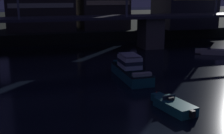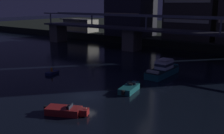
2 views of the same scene
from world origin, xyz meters
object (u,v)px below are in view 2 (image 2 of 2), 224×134
Objects in this scene: waterfront_pavilion at (81,25)px; speedboat_near_center at (66,111)px; speedboat_mid_left at (130,88)px; dinghy_with_paddler at (52,73)px; river_bridge at (184,38)px; cabin_cruiser_near_left at (163,69)px.

waterfront_pavilion reaches higher than speedboat_near_center.
speedboat_mid_left is 1.89× the size of dinghy_with_paddler.
river_bridge is 7.43× the size of waterfront_pavilion.
waterfront_pavilion is 69.86m from speedboat_near_center.
dinghy_with_paddler is at bearing 143.82° from speedboat_near_center.
dinghy_with_paddler is (-12.36, -29.33, -3.99)m from river_bridge.
waterfront_pavilion reaches higher than speedboat_mid_left.
speedboat_mid_left is at bearing 1.40° from dinghy_with_paddler.
speedboat_near_center is 11.19m from speedboat_mid_left.
river_bridge is at bearing 93.27° from speedboat_near_center.
speedboat_near_center is at bearing -86.73° from river_bridge.
waterfront_pavilion is 56.74m from cabin_cruiser_near_left.
cabin_cruiser_near_left is 21.84m from speedboat_near_center.
waterfront_pavilion is at bearing 131.84° from speedboat_near_center.
speedboat_mid_left is (3.70, -28.94, -3.85)m from river_bridge.
river_bridge reaches higher than waterfront_pavilion.
river_bridge is 18.50× the size of speedboat_near_center.
dinghy_with_paddler reaches higher than speedboat_mid_left.
speedboat_near_center is (46.53, -51.96, -4.02)m from waterfront_pavilion.
dinghy_with_paddler is at bearing -145.40° from cabin_cruiser_near_left.
dinghy_with_paddler is (-14.65, 10.71, -0.14)m from speedboat_near_center.
speedboat_near_center is 0.95× the size of speedboat_mid_left.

